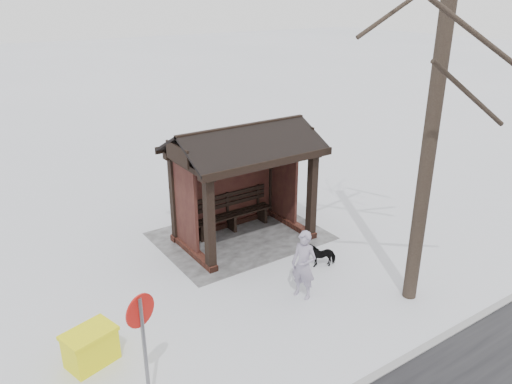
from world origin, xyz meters
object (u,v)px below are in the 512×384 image
(pedestrian, at_px, (304,265))
(grit_bin, at_px, (91,347))
(dog, at_px, (322,254))
(road_sign, at_px, (142,327))
(bus_shelter, at_px, (240,159))

(pedestrian, distance_m, grit_bin, 4.41)
(dog, bearing_deg, grit_bin, -63.25)
(pedestrian, height_order, road_sign, road_sign)
(dog, distance_m, road_sign, 5.59)
(bus_shelter, distance_m, grit_bin, 5.73)
(road_sign, bearing_deg, grit_bin, -95.10)
(grit_bin, height_order, road_sign, road_sign)
(bus_shelter, height_order, pedestrian, bus_shelter)
(bus_shelter, xyz_separation_m, pedestrian, (0.40, 3.08, -1.40))
(pedestrian, bearing_deg, road_sign, -96.10)
(pedestrian, height_order, grit_bin, pedestrian)
(pedestrian, distance_m, road_sign, 4.13)
(grit_bin, bearing_deg, road_sign, 90.52)
(bus_shelter, relative_size, road_sign, 1.74)
(grit_bin, bearing_deg, bus_shelter, -166.89)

